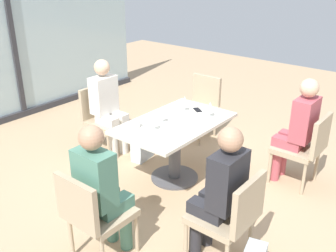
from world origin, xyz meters
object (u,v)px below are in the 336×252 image
(dining_table_main, at_px, (175,137))
(wine_glass_3, at_px, (154,119))
(chair_near_window, at_px, (103,116))
(person_front_right, at_px, (298,126))
(coffee_cup, at_px, (136,124))
(chair_far_right, at_px, (200,103))
(person_side_end, at_px, (101,186))
(person_front_left, at_px, (220,189))
(chair_front_right, at_px, (305,145))
(chair_side_end, at_px, (93,212))
(handbag_1, at_px, (142,149))
(cell_phone_on_table, at_px, (197,110))
(wine_glass_1, at_px, (162,112))
(wine_glass_0, at_px, (210,106))
(wine_glass_2, at_px, (185,101))
(person_near_window, at_px, (107,103))
(chair_front_left, at_px, (230,214))

(dining_table_main, xyz_separation_m, wine_glass_3, (-0.32, 0.03, 0.32))
(chair_near_window, bearing_deg, wine_glass_3, -105.22)
(person_front_right, distance_m, coffee_cup, 1.79)
(chair_far_right, distance_m, person_side_end, 2.73)
(person_front_left, bearing_deg, chair_far_right, 38.06)
(person_front_left, relative_size, person_front_right, 1.00)
(person_front_right, bearing_deg, chair_front_right, -90.00)
(person_front_right, height_order, coffee_cup, person_front_right)
(chair_side_end, xyz_separation_m, handbag_1, (1.63, 0.95, -0.36))
(cell_phone_on_table, bearing_deg, wine_glass_1, -153.53)
(wine_glass_0, relative_size, wine_glass_2, 1.00)
(person_front_right, relative_size, wine_glass_0, 6.81)
(person_near_window, height_order, person_side_end, same)
(chair_front_right, distance_m, wine_glass_3, 1.72)
(chair_near_window, xyz_separation_m, wine_glass_0, (0.36, -1.44, 0.37))
(coffee_cup, height_order, cell_phone_on_table, coffee_cup)
(chair_front_left, height_order, wine_glass_2, wine_glass_2)
(wine_glass_2, relative_size, wine_glass_3, 1.00)
(chair_front_right, relative_size, cell_phone_on_table, 6.04)
(chair_far_right, relative_size, wine_glass_0, 4.70)
(chair_front_left, xyz_separation_m, person_front_left, (0.00, 0.11, 0.20))
(chair_side_end, bearing_deg, person_front_left, -48.71)
(coffee_cup, bearing_deg, wine_glass_2, -8.46)
(chair_front_right, bearing_deg, dining_table_main, 123.81)
(person_side_end, bearing_deg, handbag_1, 31.97)
(chair_near_window, xyz_separation_m, person_front_right, (0.81, -2.32, 0.20))
(handbag_1, bearing_deg, person_near_window, 96.71)
(person_front_right, bearing_deg, wine_glass_2, 111.44)
(chair_side_end, relative_size, chair_far_right, 1.00)
(dining_table_main, distance_m, wine_glass_0, 0.53)
(wine_glass_2, bearing_deg, chair_side_end, -166.72)
(person_side_end, bearing_deg, chair_front_right, -22.08)
(wine_glass_0, bearing_deg, person_near_window, 105.30)
(chair_far_right, relative_size, person_side_end, 0.69)
(chair_near_window, height_order, wine_glass_3, wine_glass_3)
(chair_near_window, distance_m, chair_front_right, 2.56)
(person_front_right, xyz_separation_m, coffee_cup, (-1.20, 1.33, 0.08))
(person_front_right, bearing_deg, wine_glass_0, 117.08)
(chair_side_end, height_order, handbag_1, chair_side_end)
(wine_glass_0, height_order, wine_glass_3, same)
(chair_side_end, distance_m, person_near_window, 2.08)
(chair_far_right, relative_size, person_front_left, 0.69)
(wine_glass_2, relative_size, cell_phone_on_table, 1.28)
(chair_front_left, xyz_separation_m, chair_front_right, (1.63, 0.00, 0.00))
(chair_front_right, relative_size, handbag_1, 2.90)
(handbag_1, bearing_deg, chair_side_end, -157.37)
(person_front_left, height_order, person_side_end, same)
(dining_table_main, height_order, cell_phone_on_table, cell_phone_on_table)
(chair_far_right, bearing_deg, chair_front_left, -140.07)
(wine_glass_1, bearing_deg, coffee_cup, 155.02)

